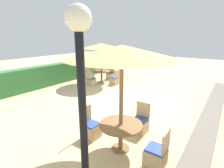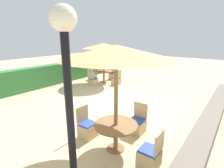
% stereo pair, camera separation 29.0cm
% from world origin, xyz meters
% --- Properties ---
extents(ground_plane, '(40.00, 40.00, 0.00)m').
position_xyz_m(ground_plane, '(0.00, 0.00, 0.00)').
color(ground_plane, '#D1BA8C').
extents(hedge_row, '(13.00, 0.70, 1.24)m').
position_xyz_m(hedge_row, '(0.00, 5.55, 0.62)').
color(hedge_row, '#387A3D').
rests_on(hedge_row, ground_plane).
extents(stone_border, '(10.00, 0.56, 0.41)m').
position_xyz_m(stone_border, '(0.00, -3.25, 0.21)').
color(stone_border, slate).
rests_on(stone_border, ground_plane).
extents(lamp_post, '(0.36, 0.36, 3.32)m').
position_xyz_m(lamp_post, '(-4.34, -1.88, 2.35)').
color(lamp_post, black).
rests_on(lamp_post, ground_plane).
extents(parasol_front_left, '(2.70, 2.70, 2.73)m').
position_xyz_m(parasol_front_left, '(-2.57, -1.46, 2.56)').
color(parasol_front_left, olive).
rests_on(parasol_front_left, ground_plane).
extents(round_table_front_left, '(1.13, 1.13, 0.73)m').
position_xyz_m(round_table_front_left, '(-2.57, -1.46, 0.59)').
color(round_table_front_left, olive).
rests_on(round_table_front_left, ground_plane).
extents(patio_chair_front_left_north, '(0.46, 0.46, 0.93)m').
position_xyz_m(patio_chair_front_left_north, '(-2.59, -0.43, 0.26)').
color(patio_chair_front_left_north, tan).
rests_on(patio_chair_front_left_north, ground_plane).
extents(patio_chair_front_left_south, '(0.46, 0.46, 0.93)m').
position_xyz_m(patio_chair_front_left_south, '(-2.62, -2.46, 0.26)').
color(patio_chair_front_left_south, tan).
rests_on(patio_chair_front_left_south, ground_plane).
extents(patio_chair_front_left_east, '(0.46, 0.46, 0.93)m').
position_xyz_m(patio_chair_front_left_east, '(-1.48, -1.49, 0.26)').
color(patio_chair_front_left_east, tan).
rests_on(patio_chair_front_left_east, ground_plane).
extents(parasol_back_right, '(2.64, 2.64, 2.50)m').
position_xyz_m(parasol_back_right, '(2.72, 3.31, 2.33)').
color(parasol_back_right, olive).
rests_on(parasol_back_right, ground_plane).
extents(round_table_back_right, '(1.15, 1.15, 0.74)m').
position_xyz_m(round_table_back_right, '(2.72, 3.31, 0.60)').
color(round_table_back_right, olive).
rests_on(round_table_back_right, ground_plane).
extents(patio_chair_back_right_west, '(0.46, 0.46, 0.93)m').
position_xyz_m(patio_chair_back_right_west, '(1.69, 3.33, 0.26)').
color(patio_chair_back_right_west, tan).
rests_on(patio_chair_back_right_west, ground_plane).
extents(patio_chair_back_right_east, '(0.46, 0.46, 0.93)m').
position_xyz_m(patio_chair_back_right_east, '(3.79, 3.35, 0.26)').
color(patio_chair_back_right_east, tan).
rests_on(patio_chair_back_right_east, ground_plane).
extents(patio_chair_back_right_north, '(0.46, 0.46, 0.93)m').
position_xyz_m(patio_chair_back_right_north, '(2.71, 4.35, 0.26)').
color(patio_chair_back_right_north, tan).
rests_on(patio_chair_back_right_north, ground_plane).
extents(patio_chair_back_right_south, '(0.46, 0.46, 0.93)m').
position_xyz_m(patio_chair_back_right_south, '(2.71, 2.30, 0.26)').
color(patio_chair_back_right_south, tan).
rests_on(patio_chair_back_right_south, ground_plane).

